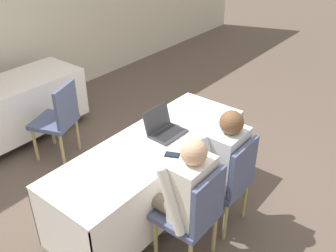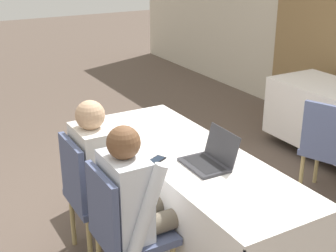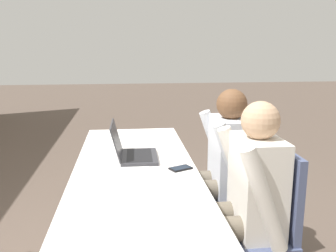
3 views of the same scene
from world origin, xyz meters
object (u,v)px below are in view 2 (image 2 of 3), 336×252
(cell_phone, at_px, (157,160))
(chair_near_left, at_px, (91,191))
(person_white_shirt, at_px, (137,201))
(chair_near_right, at_px, (123,228))
(chair_far_spare, at_px, (329,146))
(laptop, at_px, (209,159))
(person_checkered_shirt, at_px, (104,168))

(cell_phone, distance_m, chair_near_left, 0.52)
(chair_near_left, relative_size, person_white_shirt, 0.78)
(chair_near_right, height_order, chair_far_spare, same)
(laptop, distance_m, person_white_shirt, 0.58)
(chair_near_right, relative_size, chair_far_spare, 1.00)
(chair_far_spare, height_order, person_checkered_shirt, person_checkered_shirt)
(chair_near_left, height_order, chair_near_right, same)
(chair_far_spare, distance_m, person_white_shirt, 1.98)
(laptop, bearing_deg, person_white_shirt, -83.00)
(cell_phone, height_order, chair_near_left, chair_near_left)
(laptop, bearing_deg, chair_near_right, -83.90)
(cell_phone, xyz_separation_m, chair_near_right, (0.29, -0.40, -0.25))
(laptop, distance_m, chair_near_right, 0.73)
(chair_far_spare, bearing_deg, cell_phone, 67.08)
(cell_phone, bearing_deg, chair_near_right, -79.42)
(chair_near_left, bearing_deg, chair_near_right, -180.00)
(laptop, bearing_deg, chair_far_spare, 98.97)
(chair_near_left, bearing_deg, chair_far_spare, -97.68)
(chair_near_left, distance_m, person_white_shirt, 0.56)
(chair_near_left, relative_size, chair_far_spare, 1.00)
(chair_far_spare, relative_size, person_checkered_shirt, 0.78)
(chair_far_spare, bearing_deg, chair_near_left, 60.97)
(chair_near_right, distance_m, person_checkered_shirt, 0.56)
(cell_phone, relative_size, person_checkered_shirt, 0.12)
(laptop, relative_size, cell_phone, 2.34)
(chair_near_right, relative_size, person_white_shirt, 0.78)
(chair_near_left, height_order, person_white_shirt, person_white_shirt)
(laptop, bearing_deg, cell_phone, -129.89)
(laptop, height_order, cell_phone, laptop)
(laptop, height_order, chair_far_spare, laptop)
(laptop, xyz_separation_m, person_checkered_shirt, (-0.47, -0.57, -0.13))
(cell_phone, xyz_separation_m, person_checkered_shirt, (-0.23, -0.30, -0.09))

